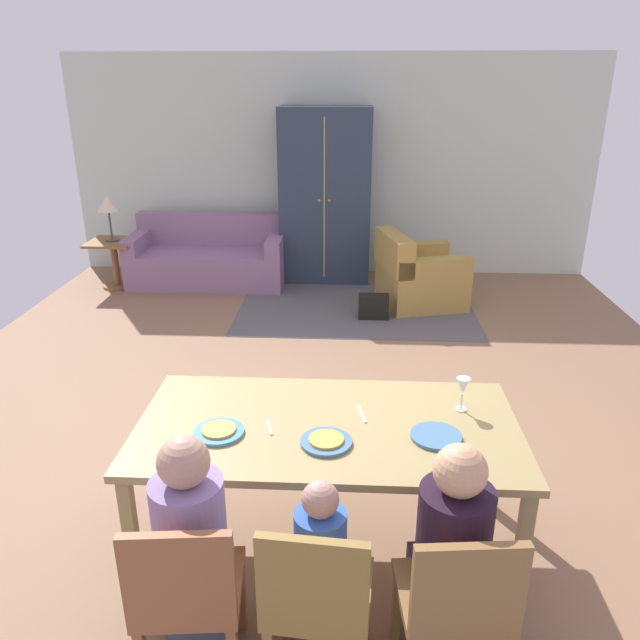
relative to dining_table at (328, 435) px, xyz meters
name	(u,v)px	position (x,y,z in m)	size (l,w,h in m)	color
ground_plane	(316,388)	(-0.17, 1.83, -0.70)	(6.59, 6.66, 0.02)	#876247
back_wall	(331,167)	(-0.17, 5.21, 0.66)	(6.59, 0.10, 2.70)	silver
dining_table	(328,435)	(0.00, 0.00, 0.00)	(1.94, 0.98, 0.76)	#9D8753
plate_near_man	(219,432)	(-0.53, -0.12, 0.07)	(0.25, 0.25, 0.02)	teal
pizza_near_man	(219,429)	(-0.53, -0.12, 0.09)	(0.17, 0.17, 0.01)	gold
plate_near_child	(326,442)	(0.00, -0.18, 0.07)	(0.25, 0.25, 0.02)	teal
pizza_near_child	(326,439)	(0.00, -0.18, 0.09)	(0.17, 0.17, 0.01)	gold
plate_near_woman	(436,436)	(0.53, -0.10, 0.07)	(0.25, 0.25, 0.02)	teal
wine_glass	(463,387)	(0.70, 0.18, 0.20)	(0.07, 0.07, 0.19)	silver
fork	(270,427)	(-0.29, -0.05, 0.07)	(0.02, 0.15, 0.01)	silver
knife	(362,414)	(0.17, 0.10, 0.07)	(0.01, 0.17, 0.01)	silver
dining_chair_man	(187,591)	(-0.52, -0.85, -0.20)	(0.46, 0.46, 0.87)	brown
person_man	(194,555)	(-0.54, -0.68, -0.18)	(0.30, 0.41, 1.11)	#374356
dining_chair_child	(317,597)	(-0.01, -0.85, -0.20)	(0.45, 0.45, 0.87)	olive
person_child	(321,576)	(0.00, -0.68, -0.26)	(0.22, 0.30, 0.92)	#352E48
dining_chair_woman	(457,603)	(0.54, -0.85, -0.20)	(0.46, 0.46, 0.87)	brown
person_woman	(448,565)	(0.53, -0.68, -0.18)	(0.30, 0.41, 1.11)	#3A2B4C
area_rug	(356,307)	(0.16, 3.73, -0.69)	(2.60, 1.80, 0.01)	#575356
couch	(209,258)	(-1.67, 4.59, -0.39)	(1.89, 0.86, 0.82)	gray
armchair	(417,277)	(0.85, 3.92, -0.38)	(1.04, 1.04, 0.82)	#AD8740
armoire	(325,196)	(-0.23, 4.82, 0.36)	(1.10, 0.59, 2.10)	#2A374A
side_table	(115,257)	(-2.77, 4.33, -0.32)	(0.56, 0.56, 0.58)	brown
table_lamp	(108,205)	(-2.77, 4.33, 0.31)	(0.26, 0.26, 0.54)	#48493F
handbag	(374,307)	(0.35, 3.43, -0.56)	(0.32, 0.16, 0.26)	black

